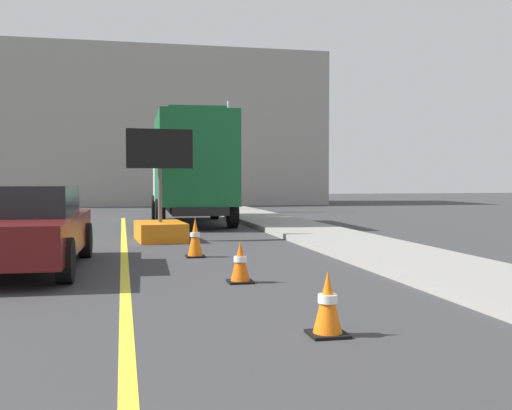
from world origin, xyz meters
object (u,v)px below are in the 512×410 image
Objects in this scene: traffic_cone_mid_lane at (328,304)px; traffic_cone_far_lane at (240,262)px; highway_guide_sign at (212,136)px; pickup_car at (20,227)px; arrow_board_trailer at (160,221)px; traffic_cone_curbside at (195,238)px; box_truck at (191,168)px.

traffic_cone_far_lane is (-0.25, 3.10, -0.01)m from traffic_cone_mid_lane.
highway_guide_sign is 19.10m from traffic_cone_far_lane.
highway_guide_sign reaches higher than pickup_car.
pickup_car is at bearing 124.71° from traffic_cone_mid_lane.
traffic_cone_far_lane is at bearing 94.54° from traffic_cone_mid_lane.
arrow_board_trailer is at bearing 96.06° from traffic_cone_mid_lane.
arrow_board_trailer is 9.50m from traffic_cone_mid_lane.
arrow_board_trailer is 4.36× the size of traffic_cone_mid_lane.
traffic_cone_curbside is at bearing 95.58° from traffic_cone_far_lane.
arrow_board_trailer is 5.59m from box_truck.
highway_guide_sign is at bearing 80.63° from traffic_cone_curbside.
traffic_cone_curbside is (-0.88, -8.57, -1.50)m from box_truck.
box_truck is 8.97× the size of traffic_cone_curbside.
traffic_cone_far_lane is at bearing -84.42° from traffic_cone_curbside.
traffic_cone_curbside reaches higher than traffic_cone_mid_lane.
pickup_car reaches higher than traffic_cone_curbside.
arrow_board_trailer is 0.59× the size of pickup_car.
pickup_car is 3.89m from traffic_cone_far_lane.
arrow_board_trailer is 0.39× the size of box_truck.
arrow_board_trailer is at bearing -103.87° from highway_guide_sign.
highway_guide_sign is (5.59, 16.68, 2.73)m from pickup_car.
traffic_cone_curbside reaches higher than traffic_cone_far_lane.
pickup_car is at bearing -161.60° from traffic_cone_curbside.
pickup_car is 6.01× the size of traffic_cone_curbside.
arrow_board_trailer is 3.54× the size of traffic_cone_curbside.
highway_guide_sign is at bearing 71.46° from pickup_car.
pickup_car is (-3.89, -9.57, -1.18)m from box_truck.
traffic_cone_curbside is (0.46, -3.33, -0.11)m from arrow_board_trailer.
highway_guide_sign reaches higher than traffic_cone_far_lane.
highway_guide_sign is 22.12m from traffic_cone_mid_lane.
arrow_board_trailer is 3.36m from traffic_cone_curbside.
traffic_cone_far_lane is (-2.29, -18.70, -3.13)m from highway_guide_sign.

